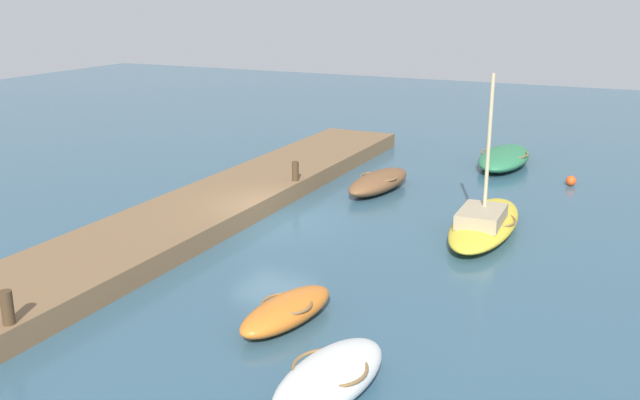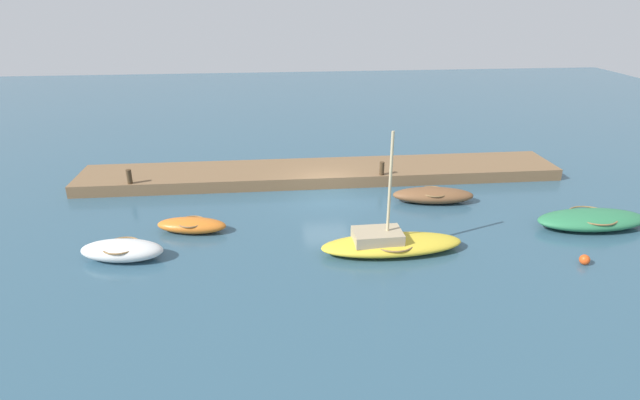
% 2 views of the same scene
% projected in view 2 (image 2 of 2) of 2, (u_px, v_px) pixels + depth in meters
% --- Properties ---
extents(ground_plane, '(84.00, 84.00, 0.00)m').
position_uv_depth(ground_plane, '(326.00, 193.00, 27.10)').
color(ground_plane, '#33566B').
extents(dock_platform, '(27.17, 3.60, 0.65)m').
position_uv_depth(dock_platform, '(322.00, 173.00, 29.13)').
color(dock_platform, brown).
rests_on(dock_platform, ground_plane).
extents(sailboat_yellow, '(6.02, 2.05, 5.20)m').
position_uv_depth(sailboat_yellow, '(390.00, 243.00, 20.96)').
color(sailboat_yellow, gold).
rests_on(sailboat_yellow, ground_plane).
extents(rowboat_brown, '(4.26, 1.87, 0.76)m').
position_uv_depth(rowboat_brown, '(433.00, 195.00, 25.82)').
color(rowboat_brown, brown).
rests_on(rowboat_brown, ground_plane).
extents(dinghy_orange, '(3.29, 1.67, 0.65)m').
position_uv_depth(dinghy_orange, '(192.00, 225.00, 22.71)').
color(dinghy_orange, orange).
rests_on(dinghy_orange, ground_plane).
extents(motorboat_green, '(5.13, 2.10, 0.77)m').
position_uv_depth(motorboat_green, '(592.00, 219.00, 23.11)').
color(motorboat_green, '#2D7A4C').
rests_on(motorboat_green, ground_plane).
extents(rowboat_white, '(3.49, 1.82, 0.81)m').
position_uv_depth(rowboat_white, '(122.00, 250.00, 20.38)').
color(rowboat_white, white).
rests_on(rowboat_white, ground_plane).
extents(mooring_post_west, '(0.26, 0.26, 0.74)m').
position_uv_depth(mooring_post_west, '(382.00, 168.00, 27.73)').
color(mooring_post_west, '#47331E').
rests_on(mooring_post_west, dock_platform).
extents(mooring_post_mid_west, '(0.27, 0.27, 0.77)m').
position_uv_depth(mooring_post_mid_west, '(129.00, 177.00, 26.49)').
color(mooring_post_mid_west, '#47331E').
rests_on(mooring_post_mid_west, dock_platform).
extents(marker_buoy, '(0.41, 0.41, 0.41)m').
position_uv_depth(marker_buoy, '(585.00, 260.00, 20.09)').
color(marker_buoy, '#E54C19').
rests_on(marker_buoy, ground_plane).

